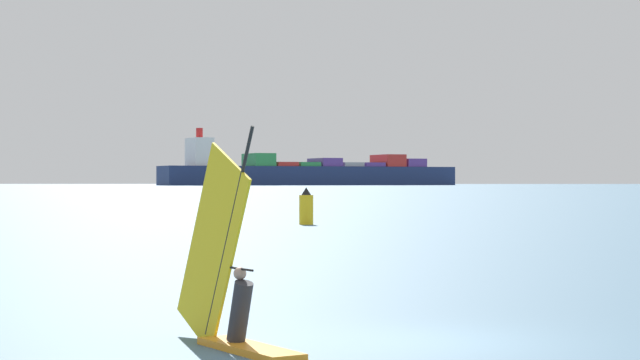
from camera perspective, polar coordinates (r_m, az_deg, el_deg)
The scene contains 4 objects.
ground_plane at distance 20.68m, azimuth 5.67°, elevation -7.94°, with size 4000.00×4000.00×0.00m, color #476B84.
windsurfer at distance 19.77m, azimuth -4.45°, elevation -5.60°, with size 2.58×3.65×3.97m.
cargo_ship at distance 715.72m, azimuth -0.57°, elevation 0.38°, with size 184.35×104.37×34.44m.
channel_buoy at distance 74.46m, azimuth -0.69°, elevation -1.38°, with size 0.92×0.92×2.42m.
Camera 1 is at (-1.38, -20.43, 2.85)m, focal length 64.61 mm.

